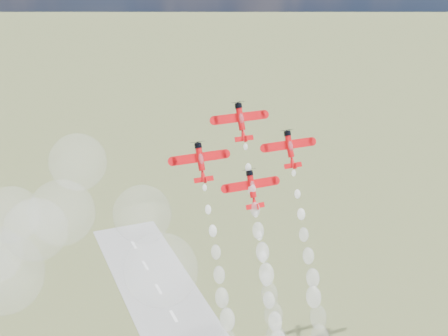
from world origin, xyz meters
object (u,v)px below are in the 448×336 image
plane_right (290,148)px  plane_left (201,161)px  plane_slot (252,188)px  plane_lead (241,121)px

plane_right → plane_left: bearing=180.0°
plane_right → plane_slot: (-12.18, -3.66, -7.70)m
plane_lead → plane_left: bearing=-163.3°
plane_lead → plane_right: size_ratio=1.00×
plane_right → plane_slot: size_ratio=1.00×
plane_left → plane_right: (24.36, 0.00, 0.00)m
plane_slot → plane_right: bearing=16.7°
plane_right → plane_lead: bearing=163.3°
plane_lead → plane_left: (-12.18, -3.66, -7.70)m
plane_lead → plane_left: 14.87m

